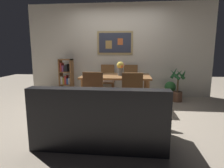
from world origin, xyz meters
name	(u,v)px	position (x,y,z in m)	size (l,w,h in m)	color
ground_plane	(113,112)	(0.00, 0.00, 0.00)	(12.00, 12.00, 0.00)	tan
wall_back_with_painting	(118,50)	(0.00, 1.61, 1.30)	(5.20, 0.14, 2.60)	silver
dining_table	(116,79)	(0.03, 0.48, 0.64)	(1.58, 0.96, 0.73)	brown
dining_chair_far_left	(107,78)	(-0.29, 1.34, 0.54)	(0.40, 0.41, 0.91)	brown
dining_chair_far_right	(131,79)	(0.36, 1.32, 0.54)	(0.40, 0.41, 0.91)	brown
dining_chair_near_left	(94,90)	(-0.33, -0.35, 0.54)	(0.40, 0.41, 0.91)	brown
dining_chair_near_right	(132,92)	(0.41, -0.40, 0.54)	(0.40, 0.41, 0.91)	brown
leather_couch	(101,121)	(-0.03, -1.39, 0.31)	(1.80, 0.84, 0.84)	black
bookshelf	(66,80)	(-1.46, 1.27, 0.48)	(0.36, 0.28, 1.07)	brown
potted_ivy	(170,90)	(1.44, 1.30, 0.25)	(0.30, 0.30, 0.50)	#B2ADA3
potted_palm	(178,88)	(1.57, 1.03, 0.35)	(0.43, 0.46, 0.88)	brown
flower_vase	(120,67)	(0.13, 0.49, 0.92)	(0.18, 0.19, 0.32)	slate
tv_remote	(126,75)	(0.26, 0.47, 0.74)	(0.07, 0.16, 0.02)	black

